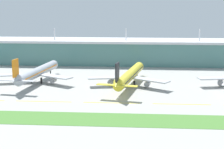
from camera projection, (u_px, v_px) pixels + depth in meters
name	position (u px, v px, depth m)	size (l,w,h in m)	color
ground_plane	(119.00, 98.00, 187.38)	(600.00, 600.00, 0.00)	#9E9E99
terminal_building	(126.00, 52.00, 288.14)	(288.00, 34.00, 28.39)	slate
airliner_near_middle	(37.00, 72.00, 221.13)	(48.40, 65.51, 18.90)	#ADB2BC
airliner_center	(130.00, 75.00, 211.94)	(48.01, 69.95, 18.90)	yellow
taxiway_stripe_mid_west	(44.00, 101.00, 180.51)	(28.00, 0.70, 0.04)	yellow
taxiway_stripe_centre	(112.00, 103.00, 178.08)	(28.00, 0.70, 0.04)	yellow
taxiway_stripe_mid_east	(182.00, 104.00, 175.64)	(28.00, 0.70, 0.04)	yellow
grass_verge	(114.00, 120.00, 152.53)	(300.00, 18.00, 0.10)	#477A33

